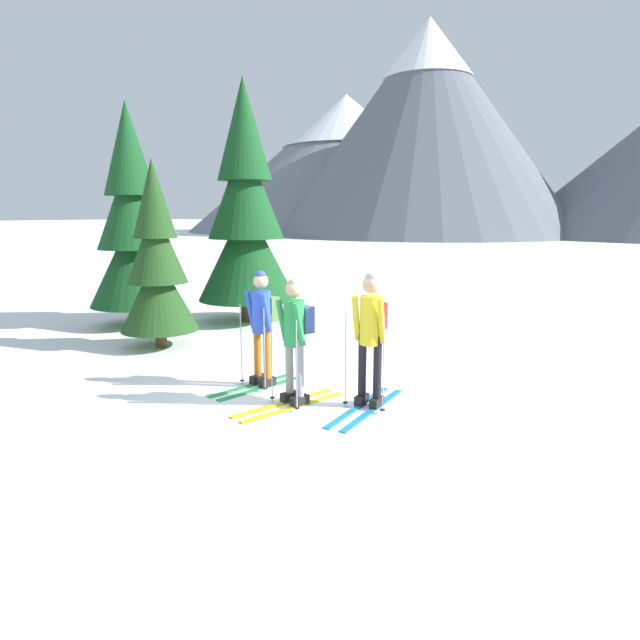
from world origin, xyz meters
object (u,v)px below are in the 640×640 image
(skier_in_green, at_px, (295,334))
(pine_tree_mid, at_px, (246,214))
(skier_in_yellow, at_px, (371,332))
(skier_in_blue, at_px, (262,322))
(pine_tree_near, at_px, (157,263))
(pine_tree_far, at_px, (133,226))

(skier_in_green, xyz_separation_m, pine_tree_mid, (-3.89, 4.56, 1.58))
(skier_in_yellow, xyz_separation_m, pine_tree_mid, (-4.82, 4.19, 1.52))
(skier_in_blue, relative_size, pine_tree_near, 0.49)
(pine_tree_near, bearing_deg, pine_tree_mid, 89.62)
(pine_tree_far, bearing_deg, pine_tree_mid, 38.04)
(skier_in_green, distance_m, pine_tree_near, 4.28)
(skier_in_green, distance_m, pine_tree_far, 6.73)
(skier_in_green, height_order, pine_tree_far, pine_tree_far)
(skier_in_blue, bearing_deg, pine_tree_mid, 126.86)
(pine_tree_mid, bearing_deg, skier_in_yellow, -41.01)
(skier_in_blue, distance_m, pine_tree_near, 3.34)
(skier_in_green, height_order, pine_tree_near, pine_tree_near)
(skier_in_blue, height_order, pine_tree_near, pine_tree_near)
(pine_tree_near, bearing_deg, pine_tree_far, 145.02)
(pine_tree_near, relative_size, pine_tree_far, 0.71)
(skier_in_yellow, xyz_separation_m, pine_tree_near, (-4.84, 1.25, 0.60))
(pine_tree_mid, bearing_deg, skier_in_blue, -53.14)
(skier_in_green, bearing_deg, skier_in_blue, 149.66)
(pine_tree_near, bearing_deg, skier_in_blue, -20.27)
(skier_in_yellow, height_order, pine_tree_mid, pine_tree_mid)
(skier_in_blue, xyz_separation_m, skier_in_yellow, (1.77, -0.12, 0.05))
(skier_in_blue, height_order, skier_in_yellow, skier_in_yellow)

